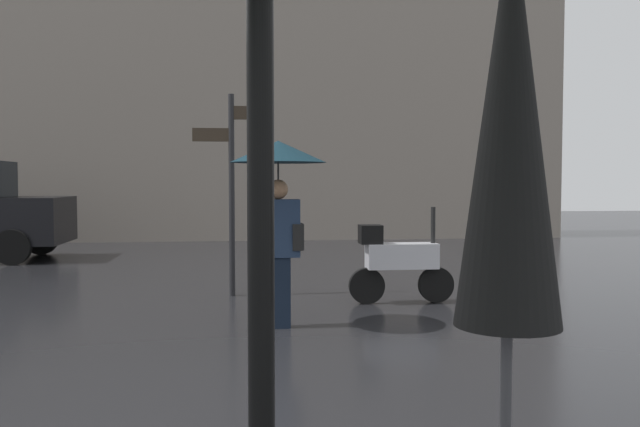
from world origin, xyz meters
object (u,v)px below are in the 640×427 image
Objects in this scene: folded_patio_umbrella_near at (509,163)px; street_signpost at (232,173)px; parked_scooter at (398,260)px; pedestrian_with_umbrella at (279,180)px.

folded_patio_umbrella_near is 0.88× the size of street_signpost.
street_signpost is at bearing 169.77° from parked_scooter.
folded_patio_umbrella_near is 1.77× the size of parked_scooter.
street_signpost is (-0.52, 2.04, 0.09)m from pedestrian_with_umbrella.
folded_patio_umbrella_near is at bearing -89.70° from parked_scooter.
pedestrian_with_umbrella is at bearing 95.07° from folded_patio_umbrella_near.
pedestrian_with_umbrella is (-0.44, 5.01, -0.04)m from folded_patio_umbrella_near.
street_signpost is at bearing 97.81° from folded_patio_umbrella_near.
pedestrian_with_umbrella is 0.73× the size of street_signpost.
folded_patio_umbrella_near is 6.44m from parked_scooter.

